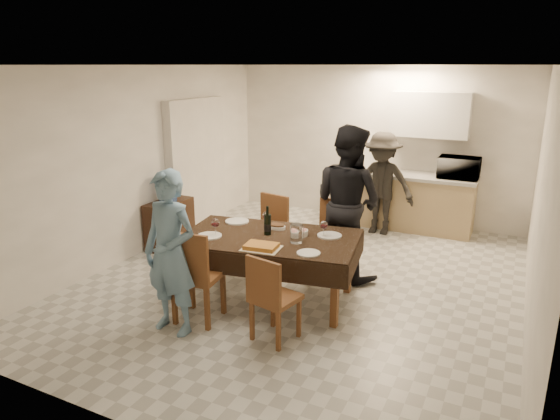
{
  "coord_description": "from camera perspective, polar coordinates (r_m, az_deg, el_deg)",
  "views": [
    {
      "loc": [
        2.26,
        -5.31,
        2.6
      ],
      "look_at": [
        -0.19,
        -0.3,
        0.97
      ],
      "focal_mm": 32.0,
      "sensor_mm": 36.0,
      "label": 1
    }
  ],
  "objects": [
    {
      "name": "console",
      "position": [
        7.53,
        -12.51,
        -1.55
      ],
      "size": [
        0.37,
        0.75,
        0.69
      ],
      "primitive_type": "cube",
      "color": "black",
      "rests_on": "floor"
    },
    {
      "name": "floor",
      "position": [
        6.33,
        2.79,
        -8.0
      ],
      "size": [
        5.0,
        6.0,
        0.02
      ],
      "primitive_type": "cube",
      "color": "beige",
      "rests_on": "ground"
    },
    {
      "name": "wall_left",
      "position": [
        7.25,
        -15.58,
        5.34
      ],
      "size": [
        0.02,
        6.0,
        2.6
      ],
      "primitive_type": "cube",
      "color": "white",
      "rests_on": "floor"
    },
    {
      "name": "dining_table",
      "position": [
        5.59,
        -1.2,
        -3.37
      ],
      "size": [
        2.1,
        1.44,
        0.76
      ],
      "rotation": [
        0.0,
        0.0,
        0.16
      ],
      "color": "black",
      "rests_on": "floor"
    },
    {
      "name": "water_jug",
      "position": [
        7.39,
        -12.76,
        2.45
      ],
      "size": [
        0.26,
        0.26,
        0.39
      ],
      "primitive_type": "cylinder",
      "color": "#3E60AA",
      "rests_on": "console"
    },
    {
      "name": "wall_back",
      "position": [
        8.71,
        10.85,
        7.4
      ],
      "size": [
        5.0,
        0.02,
        2.6
      ],
      "primitive_type": "cube",
      "color": "white",
      "rests_on": "floor"
    },
    {
      "name": "chair_near_left",
      "position": [
        5.17,
        -10.02,
        -6.45
      ],
      "size": [
        0.52,
        0.52,
        0.55
      ],
      "rotation": [
        0.0,
        0.0,
        0.12
      ],
      "color": "brown",
      "rests_on": "floor"
    },
    {
      "name": "plate_far_right",
      "position": [
        5.6,
        5.68,
        -2.92
      ],
      "size": [
        0.27,
        0.27,
        0.02
      ],
      "primitive_type": "cylinder",
      "color": "silver",
      "rests_on": "dining_table"
    },
    {
      "name": "chair_far_left",
      "position": [
        6.38,
        -2.09,
        -2.07
      ],
      "size": [
        0.52,
        0.52,
        0.53
      ],
      "rotation": [
        0.0,
        0.0,
        2.96
      ],
      "color": "brown",
      "rests_on": "floor"
    },
    {
      "name": "kitchen_worktop",
      "position": [
        8.34,
        14.08,
        3.91
      ],
      "size": [
        2.24,
        0.64,
        0.05
      ],
      "primitive_type": "cube",
      "color": "#9B9A96",
      "rests_on": "kitchen_base_cabinet"
    },
    {
      "name": "plate_near_left",
      "position": [
        5.62,
        -8.07,
        -2.94
      ],
      "size": [
        0.28,
        0.28,
        0.02
      ],
      "primitive_type": "cylinder",
      "color": "silver",
      "rests_on": "dining_table"
    },
    {
      "name": "upper_cabinet",
      "position": [
        8.28,
        16.81,
        10.39
      ],
      "size": [
        1.2,
        0.34,
        0.7
      ],
      "primitive_type": "cube",
      "color": "silver",
      "rests_on": "wall_back"
    },
    {
      "name": "person_kitchen",
      "position": [
        7.99,
        11.5,
        2.97
      ],
      "size": [
        1.04,
        0.6,
        1.62
      ],
      "primitive_type": "imported",
      "color": "black",
      "rests_on": "floor"
    },
    {
      "name": "wine_bottle",
      "position": [
        5.59,
        -1.44,
        -1.19
      ],
      "size": [
        0.08,
        0.08,
        0.33
      ],
      "primitive_type": null,
      "color": "black",
      "rests_on": "dining_table"
    },
    {
      "name": "plate_near_right",
      "position": [
        5.08,
        3.28,
        -4.94
      ],
      "size": [
        0.24,
        0.24,
        0.01
      ],
      "primitive_type": "cylinder",
      "color": "silver",
      "rests_on": "dining_table"
    },
    {
      "name": "wine_glass_a",
      "position": [
        5.6,
        -7.4,
        -1.95
      ],
      "size": [
        0.09,
        0.09,
        0.21
      ],
      "primitive_type": null,
      "color": "white",
      "rests_on": "dining_table"
    },
    {
      "name": "wine_glass_c",
      "position": [
        5.89,
        -1.6,
        -1.03
      ],
      "size": [
        0.08,
        0.08,
        0.18
      ],
      "primitive_type": null,
      "color": "white",
      "rests_on": "dining_table"
    },
    {
      "name": "chair_far_right",
      "position": [
        6.01,
        5.49,
        -3.06
      ],
      "size": [
        0.47,
        0.47,
        0.55
      ],
      "rotation": [
        0.0,
        0.0,
        3.12
      ],
      "color": "brown",
      "rests_on": "floor"
    },
    {
      "name": "water_pitcher",
      "position": [
        5.35,
        1.88,
        -2.69
      ],
      "size": [
        0.13,
        0.13,
        0.21
      ],
      "primitive_type": "cylinder",
      "color": "white",
      "rests_on": "dining_table"
    },
    {
      "name": "person_near",
      "position": [
        5.01,
        -12.42,
        -4.86
      ],
      "size": [
        0.62,
        0.43,
        1.66
      ],
      "primitive_type": "imported",
      "rotation": [
        0.0,
        0.0,
        -0.05
      ],
      "color": "#6187A7",
      "rests_on": "floor"
    },
    {
      "name": "microwave",
      "position": [
        8.18,
        19.79,
        4.57
      ],
      "size": [
        0.6,
        0.41,
        0.33
      ],
      "primitive_type": "imported",
      "rotation": [
        0.0,
        0.0,
        3.14
      ],
      "color": "silver",
      "rests_on": "kitchen_worktop"
    },
    {
      "name": "stub_partition",
      "position": [
        8.17,
        -9.47,
        5.11
      ],
      "size": [
        0.15,
        1.4,
        2.1
      ],
      "primitive_type": "cube",
      "color": "beige",
      "rests_on": "floor"
    },
    {
      "name": "plate_far_left",
      "position": [
        6.1,
        -4.93,
        -1.29
      ],
      "size": [
        0.29,
        0.29,
        0.02
      ],
      "primitive_type": "cylinder",
      "color": "silver",
      "rests_on": "dining_table"
    },
    {
      "name": "salad_bowl",
      "position": [
        5.59,
        2.37,
        -2.61
      ],
      "size": [
        0.17,
        0.17,
        0.07
      ],
      "primitive_type": "cylinder",
      "color": "silver",
      "rests_on": "dining_table"
    },
    {
      "name": "savoury_tart",
      "position": [
        5.21,
        -2.15,
        -4.18
      ],
      "size": [
        0.42,
        0.34,
        0.05
      ],
      "primitive_type": "cube",
      "rotation": [
        0.0,
        0.0,
        0.12
      ],
      "color": "#AA6F31",
      "rests_on": "dining_table"
    },
    {
      "name": "kitchen_base_cabinet",
      "position": [
        8.45,
        13.87,
        0.89
      ],
      "size": [
        2.2,
        0.6,
        0.86
      ],
      "primitive_type": "cube",
      "color": "tan",
      "rests_on": "floor"
    },
    {
      "name": "wall_front",
      "position": [
        3.49,
        -17.02,
        -6.41
      ],
      "size": [
        5.0,
        0.02,
        2.6
      ],
      "primitive_type": "cube",
      "color": "white",
      "rests_on": "floor"
    },
    {
      "name": "wine_glass_b",
      "position": [
        5.55,
        5.04,
        -2.15
      ],
      "size": [
        0.08,
        0.08,
        0.19
      ],
      "primitive_type": null,
      "color": "white",
      "rests_on": "dining_table"
    },
    {
      "name": "chair_near_right",
      "position": [
        4.78,
        -0.98,
        -9.24
      ],
      "size": [
        0.48,
        0.48,
        0.48
      ],
      "rotation": [
        0.0,
        0.0,
        -0.21
      ],
      "color": "brown",
      "rests_on": "floor"
    },
    {
      "name": "mushroom_dish",
      "position": [
        5.83,
        -0.38,
        -1.98
      ],
      "size": [
        0.2,
        0.2,
        0.03
      ],
      "primitive_type": "cylinder",
      "color": "silver",
      "rests_on": "dining_table"
    },
    {
      "name": "person_far",
      "position": [
        6.24,
        7.73,
        0.87
      ],
      "size": [
        1.13,
        1.01,
        1.92
      ],
      "primitive_type": "imported",
      "rotation": [
        0.0,
        0.0,
        2.78
      ],
      "color": "black",
      "rests_on": "floor"
    },
    {
      "name": "wall_right",
      "position": [
        5.47,
        27.77,
        0.6
      ],
      "size": [
        0.02,
        6.0,
        2.6
      ],
      "primitive_type": "cube",
      "color": "white",
      "rests_on": "floor"
    },
    {
      "name": "ceiling",
      "position": [
        5.77,
        3.16,
        16.23
      ],
      "size": [
        5.0,
        6.0,
        0.02
      ],
      "primitive_type": "cube",
      "color": "white",
      "rests_on": "wall_back"
    }
  ]
}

